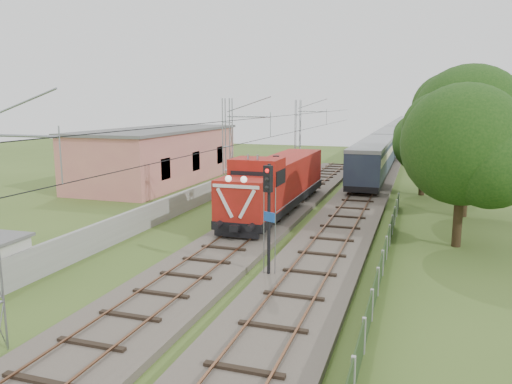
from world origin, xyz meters
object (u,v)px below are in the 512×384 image
(coach_rake, at_px, (397,132))
(signal_post, at_px, (268,202))
(locomotive, at_px, (278,183))
(relay_hut, at_px, (0,261))

(coach_rake, distance_m, signal_post, 74.20)
(locomotive, distance_m, signal_post, 13.56)
(relay_hut, bearing_deg, coach_rake, 80.99)
(relay_hut, bearing_deg, locomotive, 66.67)
(signal_post, relative_size, relay_hut, 2.37)
(locomotive, relative_size, signal_post, 3.28)
(locomotive, relative_size, relay_hut, 7.78)
(coach_rake, relative_size, signal_post, 21.12)
(locomotive, distance_m, coach_rake, 61.29)
(locomotive, height_order, coach_rake, locomotive)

